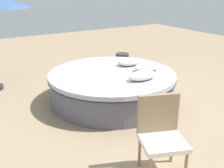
% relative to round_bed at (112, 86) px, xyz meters
% --- Properties ---
extents(ground_plane, '(16.00, 16.00, 0.00)m').
position_rel_round_bed_xyz_m(ground_plane, '(0.00, 0.00, -0.30)').
color(ground_plane, '#9E8466').
extents(round_bed, '(2.49, 2.49, 0.59)m').
position_rel_round_bed_xyz_m(round_bed, '(0.00, 0.00, 0.00)').
color(round_bed, '#595966').
rests_on(round_bed, ground_plane).
extents(throw_pillow_0, '(0.56, 0.31, 0.16)m').
position_rel_round_bed_xyz_m(throw_pillow_0, '(0.25, -0.64, 0.37)').
color(throw_pillow_0, silver).
rests_on(throw_pillow_0, round_bed).
extents(throw_pillow_1, '(0.53, 0.37, 0.16)m').
position_rel_round_bed_xyz_m(throw_pillow_1, '(0.64, -0.26, 0.37)').
color(throw_pillow_1, beige).
rests_on(throw_pillow_1, round_bed).
extents(throw_pillow_2, '(0.49, 0.38, 0.14)m').
position_rel_round_bed_xyz_m(throw_pillow_2, '(0.58, 0.26, 0.36)').
color(throw_pillow_2, beige).
rests_on(throw_pillow_2, round_bed).
extents(patio_chair, '(0.66, 0.65, 0.98)m').
position_rel_round_bed_xyz_m(patio_chair, '(-0.64, -2.16, 0.26)').
color(patio_chair, '#997A56').
rests_on(patio_chair, ground_plane).
extents(side_table, '(0.36, 0.36, 0.42)m').
position_rel_round_bed_xyz_m(side_table, '(1.43, 1.77, -0.10)').
color(side_table, '#333338').
rests_on(side_table, ground_plane).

